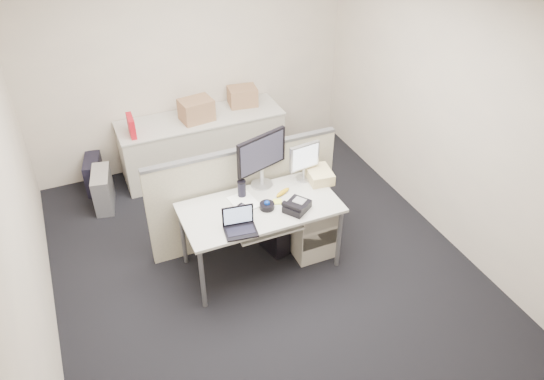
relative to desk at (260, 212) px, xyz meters
name	(u,v)px	position (x,y,z in m)	size (l,w,h in m)	color
floor	(261,263)	(0.00, 0.00, -0.67)	(4.00, 4.50, 0.01)	black
wall_back	(188,60)	(0.00, 2.25, 0.69)	(4.00, 0.02, 2.70)	beige
wall_front	(410,343)	(0.00, -2.25, 0.69)	(4.00, 0.02, 2.70)	beige
wall_left	(15,205)	(-2.00, 0.00, 0.69)	(0.02, 4.50, 2.70)	beige
wall_right	(444,109)	(2.00, 0.00, 0.69)	(0.02, 4.50, 2.70)	beige
desk	(260,212)	(0.00, 0.00, 0.00)	(1.50, 0.75, 0.73)	beige
keyboard_tray	(268,227)	(0.00, -0.18, -0.04)	(0.62, 0.32, 0.02)	beige
drawer_pedestal	(308,222)	(0.55, 0.05, -0.34)	(0.40, 0.55, 0.65)	#BBB1A3
cubicle_partition	(244,196)	(0.00, 0.45, -0.11)	(2.00, 0.06, 1.10)	beige
back_counter	(203,144)	(0.00, 1.93, -0.30)	(2.00, 0.60, 0.72)	#BBB1A3
monitor_main	(262,161)	(0.15, 0.32, 0.35)	(0.57, 0.22, 0.57)	black
monitor_small	(304,162)	(0.58, 0.25, 0.27)	(0.33, 0.16, 0.40)	#B7B7BC
laptop	(240,223)	(-0.30, -0.28, 0.17)	(0.29, 0.21, 0.21)	black
trackball	(267,206)	(0.05, -0.05, 0.09)	(0.14, 0.14, 0.05)	black
desk_phone	(297,206)	(0.30, -0.18, 0.10)	(0.24, 0.19, 0.07)	black
paper_stack	(244,202)	(-0.12, 0.12, 0.07)	(0.23, 0.29, 0.01)	white
sticky_pad	(278,202)	(0.18, 0.00, 0.07)	(0.08, 0.08, 0.01)	#F4F84B
travel_mug	(242,189)	(-0.10, 0.22, 0.15)	(0.08, 0.08, 0.17)	black
banana	(283,192)	(0.28, 0.10, 0.09)	(0.19, 0.05, 0.04)	gold
cellphone	(243,207)	(-0.15, 0.05, 0.07)	(0.06, 0.11, 0.02)	black
manila_folders	(319,175)	(0.72, 0.18, 0.12)	(0.23, 0.30, 0.11)	beige
keyboard	(271,221)	(0.05, -0.14, -0.02)	(0.44, 0.16, 0.02)	black
pc_tower_desk	(271,231)	(0.20, 0.20, -0.46)	(0.18, 0.44, 0.41)	black
pc_tower_spare_dark	(94,174)	(-1.35, 2.03, -0.46)	(0.18, 0.44, 0.41)	black
pc_tower_spare_silver	(103,189)	(-1.30, 1.63, -0.44)	(0.19, 0.48, 0.45)	#B7B7BC
cardboard_box_left	(196,111)	(-0.05, 1.89, 0.20)	(0.38, 0.28, 0.28)	#8A6A50
cardboard_box_right	(243,97)	(0.60, 2.05, 0.18)	(0.35, 0.27, 0.25)	#8A6A50
red_binder	(131,127)	(-0.84, 1.83, 0.18)	(0.06, 0.27, 0.25)	red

